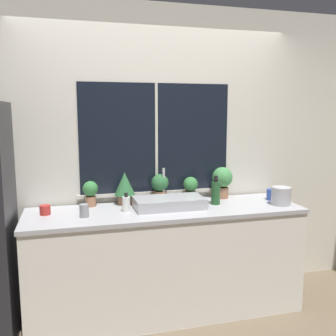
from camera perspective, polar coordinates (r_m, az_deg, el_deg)
ground_plane at (r=3.28m, az=1.29°, el=-23.52°), size 14.00×14.00×0.00m
wall_back at (r=3.50m, az=-1.92°, el=2.13°), size 8.00×0.09×2.70m
wall_right at (r=5.15m, az=20.75°, el=3.66°), size 0.06×7.00×2.70m
counter at (r=3.35m, az=-0.28°, el=-13.90°), size 2.33×0.67×0.93m
sink at (r=3.22m, az=0.16°, el=-5.28°), size 0.59×0.37×0.32m
potted_plant_far_left at (r=3.32m, az=-11.73°, el=-3.55°), size 0.13×0.13×0.22m
potted_plant_left at (r=3.34m, az=-6.62°, el=-2.79°), size 0.18×0.18×0.29m
potted_plant_center at (r=3.41m, az=-1.23°, el=-2.89°), size 0.16×0.16×0.26m
potted_plant_right at (r=3.49m, az=3.46°, el=-2.96°), size 0.14×0.14×0.22m
potted_plant_far_right at (r=3.59m, az=8.27°, el=-1.80°), size 0.19×0.19×0.30m
soap_bottle at (r=3.12m, az=-6.38°, el=-5.43°), size 0.06×0.06×0.16m
bottle_tall at (r=3.35m, az=7.28°, el=-3.71°), size 0.08×0.08×0.26m
mug_grey at (r=3.01m, az=-12.65°, el=-6.37°), size 0.07×0.07×0.10m
mug_blue at (r=3.63m, az=15.43°, el=-3.91°), size 0.08×0.08×0.10m
mug_red at (r=3.17m, az=-18.22°, el=-6.10°), size 0.08×0.08×0.08m
kettle at (r=3.46m, az=16.86°, el=-3.99°), size 0.17×0.17×0.18m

